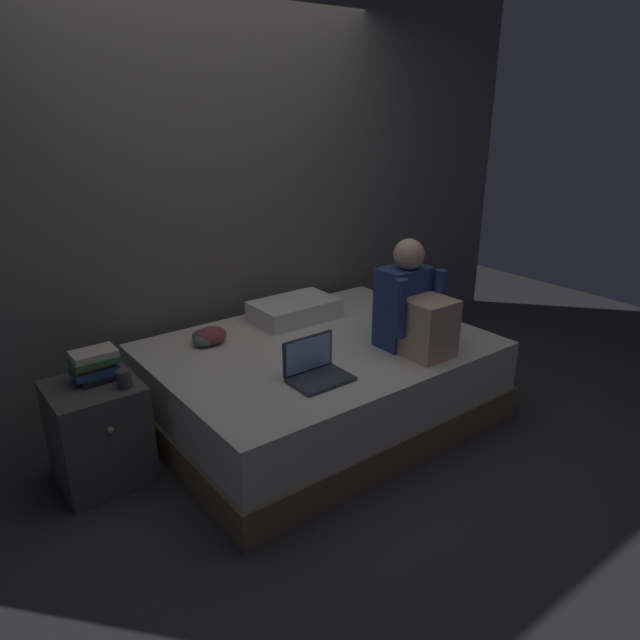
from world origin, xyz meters
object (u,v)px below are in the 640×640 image
at_px(person_sitting, 413,309).
at_px(laptop, 316,369).
at_px(mug, 124,379).
at_px(clothes_pile, 208,337).
at_px(nightstand, 99,433).
at_px(book_stack, 95,365).
at_px(bed, 320,382).
at_px(pillow, 294,310).

height_order(person_sitting, laptop, person_sitting).
height_order(mug, clothes_pile, mug).
bearing_deg(laptop, clothes_pile, 106.88).
xyz_separation_m(nightstand, person_sitting, (1.69, -0.59, 0.49)).
bearing_deg(nightstand, laptop, -29.34).
bearing_deg(book_stack, clothes_pile, 12.66).
relative_size(nightstand, person_sitting, 0.85).
distance_m(nightstand, mug, 0.37).
bearing_deg(clothes_pile, nightstand, -164.24).
xyz_separation_m(bed, nightstand, (-1.30, 0.20, 0.02)).
distance_m(nightstand, person_sitting, 1.85).
xyz_separation_m(person_sitting, laptop, (-0.69, 0.03, -0.20)).
xyz_separation_m(pillow, clothes_pile, (-0.67, -0.04, -0.02)).
relative_size(book_stack, clothes_pile, 1.05).
relative_size(laptop, book_stack, 1.41).
bearing_deg(pillow, person_sitting, -72.59).
height_order(nightstand, pillow, pillow).
relative_size(bed, book_stack, 8.81).
distance_m(laptop, clothes_pile, 0.81).
distance_m(nightstand, book_stack, 0.36).
height_order(bed, person_sitting, person_sitting).
bearing_deg(mug, person_sitting, -16.70).
xyz_separation_m(bed, laptop, (-0.30, -0.36, 0.31)).
relative_size(person_sitting, laptop, 2.05).
height_order(book_stack, mug, book_stack).
xyz_separation_m(laptop, clothes_pile, (-0.24, 0.77, -0.01)).
relative_size(nightstand, pillow, 0.99).
distance_m(book_stack, clothes_pile, 0.74).
xyz_separation_m(pillow, mug, (-1.30, -0.37, 0.02)).
height_order(nightstand, mug, mug).
bearing_deg(person_sitting, nightstand, 160.81).
bearing_deg(mug, nightstand, 137.31).
bearing_deg(pillow, book_stack, -171.93).
distance_m(person_sitting, mug, 1.64).
bearing_deg(book_stack, bed, -11.41).
relative_size(laptop, mug, 3.56).
distance_m(person_sitting, pillow, 0.90).
distance_m(bed, pillow, 0.57).
distance_m(person_sitting, laptop, 0.72).
xyz_separation_m(nightstand, laptop, (1.00, -0.56, 0.29)).
height_order(nightstand, laptop, laptop).
xyz_separation_m(person_sitting, clothes_pile, (-0.93, 0.80, -0.20)).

